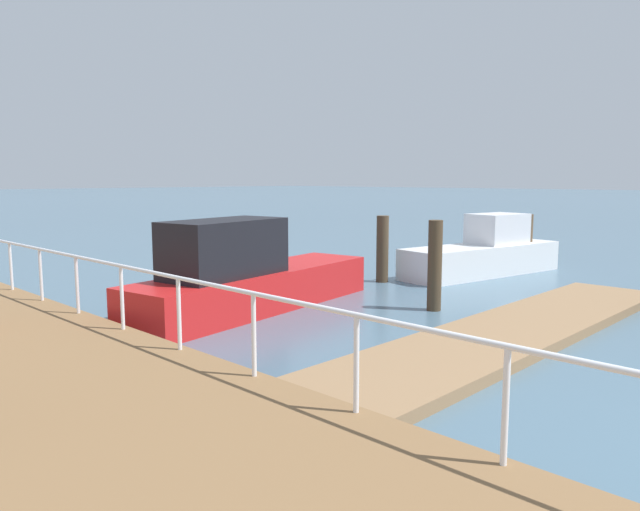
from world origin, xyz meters
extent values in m
plane|color=slate|center=(0.00, 20.00, 0.00)|extent=(300.00, 300.00, 0.00)
cube|color=#93704C|center=(2.14, 6.35, 0.09)|extent=(11.29, 2.00, 0.18)
cylinder|color=white|center=(-3.15, 3.75, 0.93)|extent=(0.06, 0.06, 1.05)
cylinder|color=white|center=(-3.15, 5.43, 0.93)|extent=(0.06, 0.06, 1.05)
cylinder|color=white|center=(-3.15, 7.10, 0.93)|extent=(0.06, 0.06, 1.05)
cylinder|color=white|center=(-3.15, 8.78, 0.93)|extent=(0.06, 0.06, 1.05)
cylinder|color=white|center=(-3.15, 10.45, 0.93)|extent=(0.06, 0.06, 1.05)
cylinder|color=white|center=(-3.15, 12.12, 0.93)|extent=(0.06, 0.06, 1.05)
cylinder|color=white|center=(-3.15, 13.80, 0.93)|extent=(0.06, 0.06, 1.05)
cylinder|color=white|center=(-3.15, 15.47, 0.93)|extent=(0.06, 0.06, 1.05)
cylinder|color=white|center=(-3.15, 10.45, 1.45)|extent=(0.06, 30.14, 0.06)
cylinder|color=#473826|center=(5.18, 11.64, 0.92)|extent=(0.34, 0.34, 1.84)
cylinder|color=#473826|center=(3.12, 8.59, 0.98)|extent=(0.31, 0.31, 1.97)
cylinder|color=brown|center=(10.11, 9.79, 0.87)|extent=(0.33, 0.33, 1.74)
cube|color=white|center=(8.26, 10.31, 0.44)|extent=(5.75, 2.42, 0.89)
cube|color=white|center=(8.92, 10.19, 1.34)|extent=(1.88, 1.45, 0.91)
cube|color=red|center=(0.55, 11.49, 0.43)|extent=(6.64, 2.56, 0.86)
cube|color=black|center=(-0.42, 11.34, 1.44)|extent=(2.78, 1.66, 1.16)
camera|label=1|loc=(-7.76, 1.49, 2.86)|focal=33.57mm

